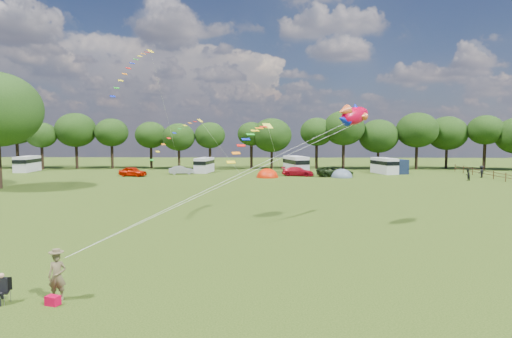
{
  "coord_description": "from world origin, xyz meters",
  "views": [
    {
      "loc": [
        0.64,
        -20.19,
        6.4
      ],
      "look_at": [
        0.0,
        8.0,
        4.0
      ],
      "focal_mm": 30.0,
      "sensor_mm": 36.0,
      "label": 1
    }
  ],
  "objects_px": {
    "tent_greyblue": "(341,177)",
    "walker_a": "(468,175)",
    "campervan_d": "(384,165)",
    "kite_flyer": "(57,276)",
    "car_d": "(335,171)",
    "campervan_c": "(296,164)",
    "camp_chair": "(3,285)",
    "car_c": "(298,171)",
    "campervan_b": "(204,165)",
    "car_a": "(133,172)",
    "fish_kite": "(353,116)",
    "campervan_a": "(27,163)",
    "car_b": "(181,170)",
    "tent_orange": "(267,177)",
    "walker_b": "(481,172)"
  },
  "relations": [
    {
      "from": "tent_greyblue",
      "to": "walker_a",
      "type": "distance_m",
      "value": 16.62
    },
    {
      "from": "campervan_d",
      "to": "kite_flyer",
      "type": "bearing_deg",
      "value": 136.55
    },
    {
      "from": "car_d",
      "to": "campervan_c",
      "type": "xyz_separation_m",
      "value": [
        -5.42,
        4.52,
        0.71
      ]
    },
    {
      "from": "tent_greyblue",
      "to": "camp_chair",
      "type": "distance_m",
      "value": 50.61
    },
    {
      "from": "car_c",
      "to": "campervan_c",
      "type": "xyz_separation_m",
      "value": [
        -0.01,
        3.98,
        0.78
      ]
    },
    {
      "from": "campervan_b",
      "to": "campervan_d",
      "type": "distance_m",
      "value": 28.61
    },
    {
      "from": "campervan_c",
      "to": "car_a",
      "type": "bearing_deg",
      "value": 83.78
    },
    {
      "from": "campervan_c",
      "to": "camp_chair",
      "type": "bearing_deg",
      "value": 146.33
    },
    {
      "from": "campervan_d",
      "to": "fish_kite",
      "type": "height_order",
      "value": "fish_kite"
    },
    {
      "from": "campervan_b",
      "to": "campervan_a",
      "type": "bearing_deg",
      "value": 98.26
    },
    {
      "from": "car_c",
      "to": "car_d",
      "type": "bearing_deg",
      "value": -79.81
    },
    {
      "from": "car_b",
      "to": "kite_flyer",
      "type": "xyz_separation_m",
      "value": [
        5.05,
        -49.68,
        0.29
      ]
    },
    {
      "from": "campervan_c",
      "to": "tent_greyblue",
      "type": "relative_size",
      "value": 1.7
    },
    {
      "from": "car_a",
      "to": "tent_orange",
      "type": "relative_size",
      "value": 1.2
    },
    {
      "from": "walker_a",
      "to": "car_c",
      "type": "bearing_deg",
      "value": -45.92
    },
    {
      "from": "car_d",
      "to": "tent_greyblue",
      "type": "height_order",
      "value": "car_d"
    },
    {
      "from": "campervan_d",
      "to": "walker_a",
      "type": "bearing_deg",
      "value": -155.37
    },
    {
      "from": "tent_greyblue",
      "to": "fish_kite",
      "type": "distance_m",
      "value": 33.51
    },
    {
      "from": "car_c",
      "to": "fish_kite",
      "type": "distance_m",
      "value": 34.54
    },
    {
      "from": "campervan_a",
      "to": "campervan_b",
      "type": "xyz_separation_m",
      "value": [
        29.35,
        -0.69,
        -0.1
      ]
    },
    {
      "from": "tent_orange",
      "to": "campervan_b",
      "type": "bearing_deg",
      "value": 144.1
    },
    {
      "from": "campervan_c",
      "to": "car_b",
      "type": "bearing_deg",
      "value": 77.49
    },
    {
      "from": "campervan_a",
      "to": "tent_greyblue",
      "type": "distance_m",
      "value": 50.85
    },
    {
      "from": "campervan_b",
      "to": "tent_greyblue",
      "type": "xyz_separation_m",
      "value": [
        20.88,
        -7.07,
        -1.24
      ]
    },
    {
      "from": "campervan_d",
      "to": "car_a",
      "type": "bearing_deg",
      "value": 81.65
    },
    {
      "from": "tent_greyblue",
      "to": "fish_kite",
      "type": "height_order",
      "value": "fish_kite"
    },
    {
      "from": "walker_a",
      "to": "walker_b",
      "type": "distance_m",
      "value": 5.4
    },
    {
      "from": "campervan_d",
      "to": "walker_b",
      "type": "relative_size",
      "value": 3.11
    },
    {
      "from": "camp_chair",
      "to": "walker_b",
      "type": "xyz_separation_m",
      "value": [
        40.69,
        46.04,
        0.18
      ]
    },
    {
      "from": "car_a",
      "to": "walker_a",
      "type": "height_order",
      "value": "walker_a"
    },
    {
      "from": "campervan_b",
      "to": "camp_chair",
      "type": "relative_size",
      "value": 4.39
    },
    {
      "from": "campervan_c",
      "to": "campervan_d",
      "type": "height_order",
      "value": "campervan_c"
    },
    {
      "from": "car_a",
      "to": "fish_kite",
      "type": "distance_m",
      "value": 42.07
    },
    {
      "from": "car_d",
      "to": "camp_chair",
      "type": "height_order",
      "value": "car_d"
    },
    {
      "from": "campervan_d",
      "to": "tent_greyblue",
      "type": "xyz_separation_m",
      "value": [
        -7.7,
        -5.79,
        -1.3
      ]
    },
    {
      "from": "camp_chair",
      "to": "walker_b",
      "type": "bearing_deg",
      "value": 26.5
    },
    {
      "from": "car_d",
      "to": "campervan_a",
      "type": "bearing_deg",
      "value": 74.73
    },
    {
      "from": "campervan_b",
      "to": "fish_kite",
      "type": "bearing_deg",
      "value": -148.49
    },
    {
      "from": "car_a",
      "to": "tent_orange",
      "type": "distance_m",
      "value": 19.83
    },
    {
      "from": "car_a",
      "to": "car_c",
      "type": "xyz_separation_m",
      "value": [
        24.32,
        1.03,
        -0.02
      ]
    },
    {
      "from": "walker_b",
      "to": "camp_chair",
      "type": "bearing_deg",
      "value": 12.57
    },
    {
      "from": "car_b",
      "to": "kite_flyer",
      "type": "height_order",
      "value": "kite_flyer"
    },
    {
      "from": "tent_greyblue",
      "to": "kite_flyer",
      "type": "distance_m",
      "value": 49.54
    },
    {
      "from": "car_c",
      "to": "tent_greyblue",
      "type": "relative_size",
      "value": 1.28
    },
    {
      "from": "car_a",
      "to": "campervan_b",
      "type": "xyz_separation_m",
      "value": [
        9.61,
        6.52,
        0.57
      ]
    },
    {
      "from": "car_c",
      "to": "tent_greyblue",
      "type": "xyz_separation_m",
      "value": [
        6.18,
        -1.57,
        -0.65
      ]
    },
    {
      "from": "camp_chair",
      "to": "campervan_a",
      "type": "bearing_deg",
      "value": 96.59
    },
    {
      "from": "car_b",
      "to": "tent_greyblue",
      "type": "height_order",
      "value": "car_b"
    },
    {
      "from": "walker_b",
      "to": "tent_greyblue",
      "type": "bearing_deg",
      "value": -36.18
    },
    {
      "from": "car_a",
      "to": "car_c",
      "type": "bearing_deg",
      "value": -72.44
    }
  ]
}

